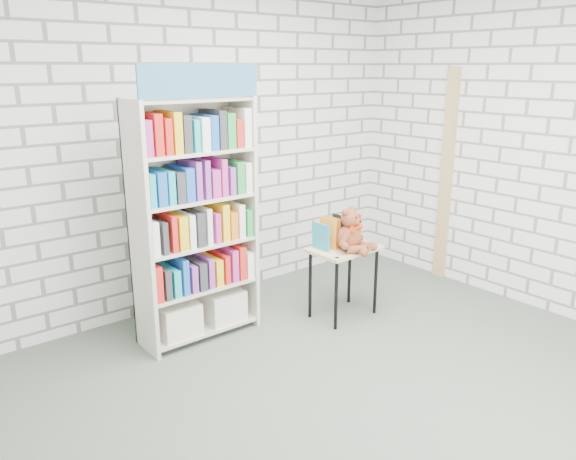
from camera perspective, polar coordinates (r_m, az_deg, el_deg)
ground at (r=3.99m, az=6.63°, el=-15.59°), size 4.50×4.50×0.00m
room_shell at (r=3.41m, az=7.62°, el=10.82°), size 4.52×4.02×2.81m
bookshelf at (r=4.38m, az=-9.46°, el=1.05°), size 0.95×0.37×2.12m
display_table at (r=4.81m, az=5.70°, el=-2.76°), size 0.59×0.42×0.62m
table_books at (r=4.81m, az=4.97°, el=-0.15°), size 0.41×0.19×0.24m
teddy_bear at (r=4.67m, az=6.48°, el=-0.36°), size 0.34×0.33×0.37m
door_trim at (r=5.82m, az=15.78°, el=5.27°), size 0.05×0.12×2.10m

